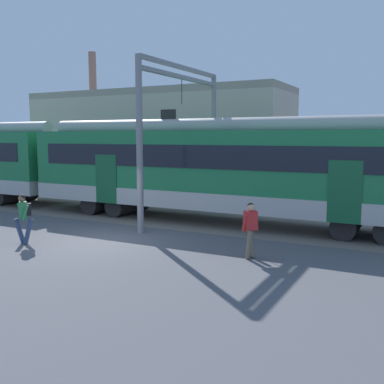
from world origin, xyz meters
name	(u,v)px	position (x,y,z in m)	size (l,w,h in m)	color
ground_plane	(100,242)	(0.00, 0.00, 0.00)	(160.00, 160.00, 0.00)	#515156
track_bed	(34,204)	(-8.54, 5.04, 0.01)	(80.00, 4.40, 0.01)	slate
commuter_train	(68,163)	(-6.06, 5.03, 2.25)	(38.05, 3.07, 4.73)	#B7B7B2
pedestrian_green	(24,215)	(-2.06, -1.40, 0.99)	(0.68, 0.50, 1.67)	navy
pedestrian_red	(250,226)	(5.29, 0.37, 0.96)	(0.44, 0.69, 1.67)	#6B6051
catenary_gantry	(182,119)	(0.42, 5.04, 4.31)	(0.24, 6.64, 6.53)	gray
background_building	(156,142)	(-5.54, 12.49, 3.21)	(16.76, 5.00, 9.20)	#B2A899
street_tree_left	(94,110)	(-15.54, 18.56, 5.83)	(3.08, 3.08, 7.43)	brown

